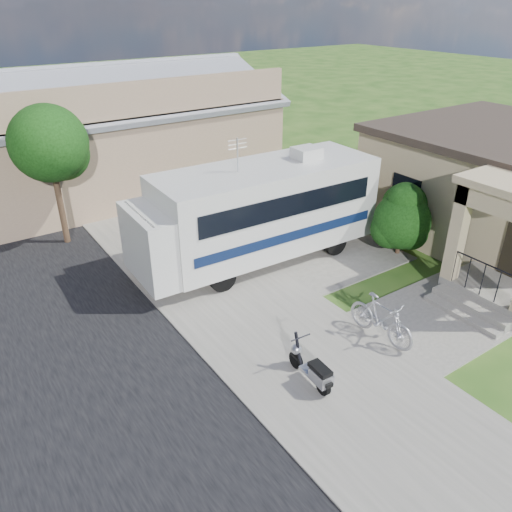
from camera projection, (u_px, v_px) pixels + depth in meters
ground at (330, 337)px, 12.20m from camera, size 120.00×120.00×0.00m
sidewalk_slab at (135, 214)px, 19.01m from camera, size 4.00×80.00×0.06m
driveway_slab at (272, 251)px, 16.23m from camera, size 7.00×6.00×0.05m
walk_slab at (443, 316)px, 12.96m from camera, size 4.00×3.00×0.05m
house at (503, 183)px, 16.86m from camera, size 9.47×7.80×3.54m
warehouse at (116, 137)px, 21.50m from camera, size 12.50×8.40×5.04m
street_tree_a at (52, 147)px, 15.47m from camera, size 2.44×2.40×4.58m
motorhome at (258, 210)px, 15.01m from camera, size 7.69×2.65×3.91m
shrub at (402, 218)px, 15.60m from camera, size 1.97×1.88×2.41m
scooter at (312, 369)px, 10.51m from camera, size 0.49×1.40×0.92m
bicycle at (381, 321)px, 11.84m from camera, size 0.66×1.89×1.11m
garden_hose at (441, 293)px, 13.82m from camera, size 0.40×0.40×0.18m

